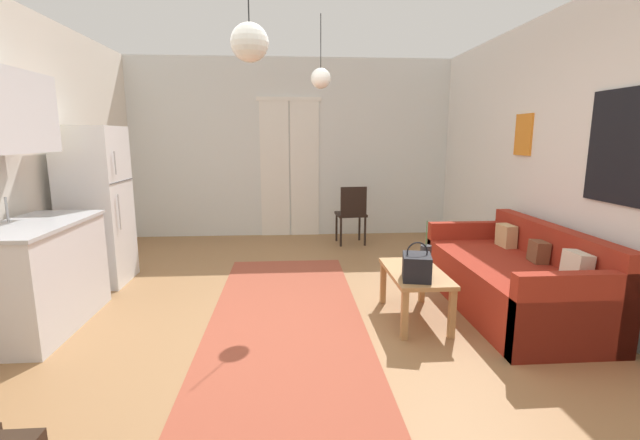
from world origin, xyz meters
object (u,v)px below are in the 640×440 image
Objects in this scene: accent_chair at (352,212)px; pendant_lamp_near at (250,42)px; bamboo_vase at (426,256)px; pendant_lamp_far at (321,78)px; handbag at (417,267)px; coffee_table at (415,278)px; refrigerator at (96,206)px; couch at (517,281)px.

pendant_lamp_near is at bearing 68.02° from accent_chair.
bamboo_vase is 0.48× the size of accent_chair.
bamboo_vase is 0.54× the size of pendant_lamp_near.
pendant_lamp_far is at bearing 131.39° from bamboo_vase.
handbag is 2.10m from pendant_lamp_near.
accent_chair is at bearing 70.72° from pendant_lamp_far.
accent_chair is (-0.28, 2.62, -0.05)m from bamboo_vase.
coffee_table is 2.74× the size of handbag.
accent_chair is (2.97, 1.49, -0.35)m from refrigerator.
handbag is at bearing 28.33° from pendant_lamp_near.
pendant_lamp_far reaches higher than bamboo_vase.
pendant_lamp_near is at bearing -151.67° from handbag.
bamboo_vase is at bearing -48.61° from pendant_lamp_far.
accent_chair reaches higher than handbag.
coffee_table is 0.22m from bamboo_vase.
handbag is at bearing -161.68° from couch.
refrigerator is at bearing 165.20° from couch.
handbag is 0.44× the size of pendant_lamp_far.
coffee_table is at bearing -141.17° from bamboo_vase.
pendant_lamp_far is (0.55, 1.94, 0.06)m from pendant_lamp_near.
pendant_lamp_far is at bearing 74.19° from pendant_lamp_near.
pendant_lamp_far is (-0.68, 1.28, 1.61)m from handbag.
pendant_lamp_near is at bearing -105.81° from pendant_lamp_far.
handbag is 3.41m from refrigerator.
pendant_lamp_far is at bearing -3.80° from refrigerator.
accent_chair is at bearing 96.01° from bamboo_vase.
pendant_lamp_near and pendant_lamp_far have the same top height.
accent_chair is at bearing 114.08° from couch.
refrigerator reaches higher than couch.
coffee_table is 0.51× the size of refrigerator.
bamboo_vase reaches higher than coffee_table.
couch is at bearing 7.45° from coffee_table.
refrigerator reaches higher than accent_chair.
accent_chair is 4.10m from pendant_lamp_near.
accent_chair is at bearing 93.42° from coffee_table.
couch is at bearing -14.80° from refrigerator.
refrigerator is 1.94× the size of accent_chair.
accent_chair is (-0.16, 2.71, 0.12)m from coffee_table.
refrigerator is at bearing 160.84° from bamboo_vase.
pendant_lamp_near reaches higher than handbag.
couch is at bearing -28.26° from pendant_lamp_far.
bamboo_vase reaches higher than handbag.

